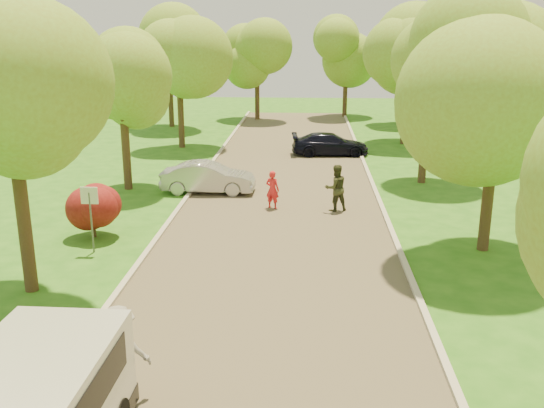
% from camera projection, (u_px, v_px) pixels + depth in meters
% --- Properties ---
extents(ground, '(100.00, 100.00, 0.00)m').
position_uv_depth(ground, '(264.00, 313.00, 15.38)').
color(ground, '#256016').
rests_on(ground, ground).
extents(road, '(8.00, 60.00, 0.01)m').
position_uv_depth(road, '(279.00, 218.00, 23.05)').
color(road, '#4C4438').
rests_on(road, ground).
extents(curb_left, '(0.18, 60.00, 0.12)m').
position_uv_depth(curb_left, '(174.00, 215.00, 23.27)').
color(curb_left, '#B2AD9E').
rests_on(curb_left, ground).
extents(curb_right, '(0.18, 60.00, 0.12)m').
position_uv_depth(curb_right, '(386.00, 219.00, 22.80)').
color(curb_right, '#B2AD9E').
rests_on(curb_right, ground).
extents(street_sign, '(0.55, 0.06, 2.17)m').
position_uv_depth(street_sign, '(90.00, 206.00, 19.11)').
color(street_sign, '#59595E').
rests_on(street_sign, ground).
extents(red_shrub, '(1.70, 1.70, 1.95)m').
position_uv_depth(red_shrub, '(92.00, 206.00, 20.71)').
color(red_shrub, '#382619').
rests_on(red_shrub, ground).
extents(tree_l_mida, '(4.71, 4.60, 7.39)m').
position_uv_depth(tree_l_mida, '(17.00, 102.00, 15.26)').
color(tree_l_mida, '#382619').
rests_on(tree_l_mida, ground).
extents(tree_l_midb, '(4.30, 4.20, 6.62)m').
position_uv_depth(tree_l_midb, '(126.00, 86.00, 26.00)').
color(tree_l_midb, '#382619').
rests_on(tree_l_midb, ground).
extents(tree_l_far, '(4.92, 4.80, 7.79)m').
position_uv_depth(tree_l_far, '(182.00, 55.00, 35.32)').
color(tree_l_far, '#382619').
rests_on(tree_l_far, ground).
extents(tree_r_mida, '(5.13, 5.00, 7.95)m').
position_uv_depth(tree_r_mida, '(508.00, 77.00, 18.23)').
color(tree_r_mida, '#382619').
rests_on(tree_r_mida, ground).
extents(tree_r_midb, '(4.51, 4.40, 7.01)m').
position_uv_depth(tree_r_midb, '(433.00, 77.00, 27.07)').
color(tree_r_midb, '#382619').
rests_on(tree_r_midb, ground).
extents(tree_r_far, '(5.33, 5.20, 8.34)m').
position_uv_depth(tree_r_far, '(413.00, 48.00, 36.35)').
color(tree_r_far, '#382619').
rests_on(tree_r_far, ground).
extents(tree_bg_a, '(5.12, 5.00, 7.72)m').
position_uv_depth(tree_bg_a, '(172.00, 52.00, 43.17)').
color(tree_bg_a, '#382619').
rests_on(tree_bg_a, ground).
extents(tree_bg_b, '(5.12, 5.00, 7.95)m').
position_uv_depth(tree_bg_b, '(408.00, 49.00, 44.05)').
color(tree_bg_b, '#382619').
rests_on(tree_bg_b, ground).
extents(tree_bg_c, '(4.92, 4.80, 7.33)m').
position_uv_depth(tree_bg_c, '(260.00, 55.00, 46.74)').
color(tree_bg_c, '#382619').
rests_on(tree_bg_c, ground).
extents(tree_bg_d, '(5.12, 5.00, 7.72)m').
position_uv_depth(tree_bg_d, '(349.00, 50.00, 48.17)').
color(tree_bg_d, '#382619').
rests_on(tree_bg_d, ground).
extents(silver_sedan, '(4.10, 1.48, 1.34)m').
position_uv_depth(silver_sedan, '(208.00, 178.00, 26.49)').
color(silver_sedan, '#A8A7AC').
rests_on(silver_sedan, ground).
extents(dark_sedan, '(4.45, 2.06, 1.26)m').
position_uv_depth(dark_sedan, '(330.00, 144.00, 34.42)').
color(dark_sedan, black).
rests_on(dark_sedan, ground).
extents(longboard, '(0.33, 0.94, 0.11)m').
position_uv_depth(longboard, '(123.00, 392.00, 11.84)').
color(longboard, black).
rests_on(longboard, ground).
extents(skateboarder, '(1.22, 0.76, 1.81)m').
position_uv_depth(skateboarder, '(119.00, 350.00, 11.58)').
color(skateboarder, gray).
rests_on(skateboarder, longboard).
extents(person_striped, '(0.66, 0.56, 1.55)m').
position_uv_depth(person_striped, '(272.00, 190.00, 24.12)').
color(person_striped, red).
rests_on(person_striped, ground).
extents(person_olive, '(1.10, 0.98, 1.87)m').
position_uv_depth(person_olive, '(336.00, 188.00, 23.74)').
color(person_olive, '#30341F').
rests_on(person_olive, ground).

